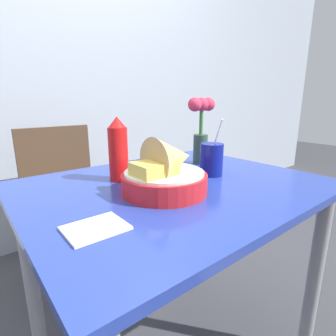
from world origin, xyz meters
TOP-DOWN VIEW (x-y plane):
  - wall_window at (0.00, 1.26)m, footprint 7.00×0.06m
  - dining_table at (0.00, 0.00)m, footprint 0.94×0.75m
  - chair_far_window at (-0.11, 0.85)m, footprint 0.40×0.40m
  - food_basket at (-0.08, -0.05)m, footprint 0.25×0.25m
  - ketchup_bottle at (-0.13, 0.14)m, footprint 0.06×0.06m
  - drink_cup at (0.16, -0.01)m, footprint 0.08×0.08m
  - flower_vase at (0.26, 0.14)m, footprint 0.13×0.06m
  - napkin at (-0.34, -0.14)m, footprint 0.12×0.10m

SIDE VIEW (x-z plane):
  - chair_far_window at x=-0.11m, z-range 0.09..0.93m
  - dining_table at x=0.00m, z-range 0.24..0.97m
  - napkin at x=-0.34m, z-range 0.72..0.73m
  - drink_cup at x=0.16m, z-range 0.68..0.88m
  - food_basket at x=-0.08m, z-range 0.70..0.87m
  - ketchup_bottle at x=-0.13m, z-range 0.72..0.93m
  - flower_vase at x=0.26m, z-range 0.75..1.02m
  - wall_window at x=0.00m, z-range 0.00..2.60m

